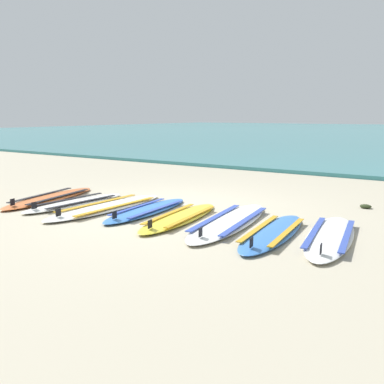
{
  "coord_description": "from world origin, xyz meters",
  "views": [
    {
      "loc": [
        3.88,
        -5.42,
        1.53
      ],
      "look_at": [
        0.13,
        0.39,
        0.25
      ],
      "focal_mm": 39.16,
      "sensor_mm": 36.0,
      "label": 1
    }
  ],
  "objects_px": {
    "surfboard_4": "(180,217)",
    "surfboard_5": "(230,221)",
    "surfboard_3": "(147,210)",
    "surfboard_7": "(330,236)",
    "surfboard_6": "(273,232)",
    "surfboard_0": "(50,198)",
    "surfboard_1": "(76,203)",
    "surfboard_2": "(107,207)"
  },
  "relations": [
    {
      "from": "surfboard_4",
      "to": "surfboard_5",
      "type": "distance_m",
      "value": 0.75
    },
    {
      "from": "surfboard_3",
      "to": "surfboard_4",
      "type": "xyz_separation_m",
      "value": [
        0.72,
        -0.12,
        -0.0
      ]
    },
    {
      "from": "surfboard_4",
      "to": "surfboard_7",
      "type": "distance_m",
      "value": 2.14
    },
    {
      "from": "surfboard_5",
      "to": "surfboard_6",
      "type": "height_order",
      "value": "same"
    },
    {
      "from": "surfboard_0",
      "to": "surfboard_5",
      "type": "bearing_deg",
      "value": 4.03
    },
    {
      "from": "surfboard_3",
      "to": "surfboard_7",
      "type": "bearing_deg",
      "value": 1.9
    },
    {
      "from": "surfboard_1",
      "to": "surfboard_6",
      "type": "xyz_separation_m",
      "value": [
        3.58,
        0.09,
        -0.0
      ]
    },
    {
      "from": "surfboard_0",
      "to": "surfboard_4",
      "type": "height_order",
      "value": "same"
    },
    {
      "from": "surfboard_2",
      "to": "surfboard_7",
      "type": "height_order",
      "value": "same"
    },
    {
      "from": "surfboard_3",
      "to": "surfboard_7",
      "type": "distance_m",
      "value": 2.84
    },
    {
      "from": "surfboard_1",
      "to": "surfboard_2",
      "type": "xyz_separation_m",
      "value": [
        0.69,
        0.06,
        -0.0
      ]
    },
    {
      "from": "surfboard_5",
      "to": "surfboard_4",
      "type": "bearing_deg",
      "value": -165.16
    },
    {
      "from": "surfboard_1",
      "to": "surfboard_6",
      "type": "height_order",
      "value": "same"
    },
    {
      "from": "surfboard_4",
      "to": "surfboard_7",
      "type": "relative_size",
      "value": 0.95
    },
    {
      "from": "surfboard_2",
      "to": "surfboard_4",
      "type": "height_order",
      "value": "same"
    },
    {
      "from": "surfboard_6",
      "to": "surfboard_7",
      "type": "relative_size",
      "value": 0.95
    },
    {
      "from": "surfboard_0",
      "to": "surfboard_7",
      "type": "xyz_separation_m",
      "value": [
        4.97,
        0.27,
        0.0
      ]
    },
    {
      "from": "surfboard_3",
      "to": "surfboard_2",
      "type": "bearing_deg",
      "value": -166.39
    },
    {
      "from": "surfboard_3",
      "to": "surfboard_7",
      "type": "relative_size",
      "value": 0.93
    },
    {
      "from": "surfboard_5",
      "to": "surfboard_0",
      "type": "bearing_deg",
      "value": -175.97
    },
    {
      "from": "surfboard_0",
      "to": "surfboard_5",
      "type": "height_order",
      "value": "same"
    },
    {
      "from": "surfboard_4",
      "to": "surfboard_1",
      "type": "bearing_deg",
      "value": -177.08
    },
    {
      "from": "surfboard_0",
      "to": "surfboard_6",
      "type": "relative_size",
      "value": 1.1
    },
    {
      "from": "surfboard_0",
      "to": "surfboard_1",
      "type": "distance_m",
      "value": 0.73
    },
    {
      "from": "surfboard_5",
      "to": "surfboard_6",
      "type": "distance_m",
      "value": 0.76
    },
    {
      "from": "surfboard_1",
      "to": "surfboard_0",
      "type": "bearing_deg",
      "value": 176.1
    },
    {
      "from": "surfboard_2",
      "to": "surfboard_5",
      "type": "relative_size",
      "value": 0.98
    },
    {
      "from": "surfboard_7",
      "to": "surfboard_2",
      "type": "bearing_deg",
      "value": -175.73
    },
    {
      "from": "surfboard_4",
      "to": "surfboard_5",
      "type": "bearing_deg",
      "value": 14.84
    },
    {
      "from": "surfboard_1",
      "to": "surfboard_6",
      "type": "relative_size",
      "value": 0.98
    },
    {
      "from": "surfboard_2",
      "to": "surfboard_7",
      "type": "bearing_deg",
      "value": 4.27
    },
    {
      "from": "surfboard_2",
      "to": "surfboard_7",
      "type": "distance_m",
      "value": 3.56
    },
    {
      "from": "surfboard_0",
      "to": "surfboard_4",
      "type": "distance_m",
      "value": 2.84
    },
    {
      "from": "surfboard_6",
      "to": "surfboard_5",
      "type": "bearing_deg",
      "value": 164.26
    },
    {
      "from": "surfboard_4",
      "to": "surfboard_5",
      "type": "xyz_separation_m",
      "value": [
        0.73,
        0.19,
        -0.0
      ]
    },
    {
      "from": "surfboard_1",
      "to": "surfboard_3",
      "type": "xyz_separation_m",
      "value": [
        1.4,
        0.23,
        -0.0
      ]
    },
    {
      "from": "surfboard_3",
      "to": "surfboard_5",
      "type": "bearing_deg",
      "value": 2.91
    },
    {
      "from": "surfboard_0",
      "to": "surfboard_1",
      "type": "height_order",
      "value": "same"
    },
    {
      "from": "surfboard_1",
      "to": "surfboard_2",
      "type": "relative_size",
      "value": 0.83
    },
    {
      "from": "surfboard_0",
      "to": "surfboard_2",
      "type": "relative_size",
      "value": 0.93
    },
    {
      "from": "surfboard_0",
      "to": "surfboard_6",
      "type": "height_order",
      "value": "same"
    },
    {
      "from": "surfboard_5",
      "to": "surfboard_3",
      "type": "bearing_deg",
      "value": -177.09
    }
  ]
}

